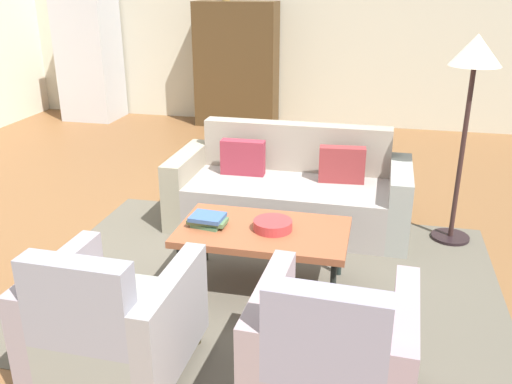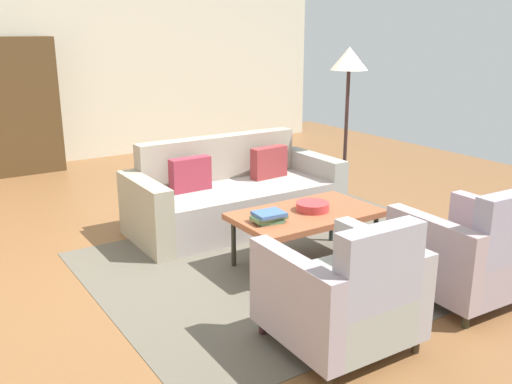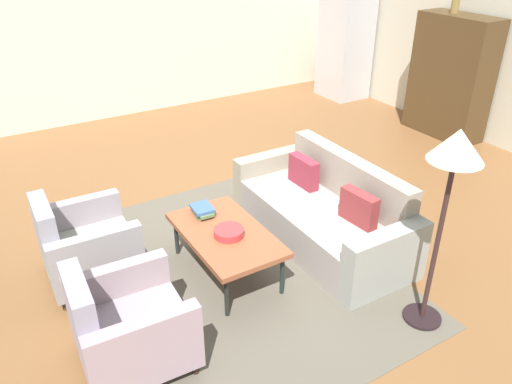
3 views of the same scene
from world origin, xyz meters
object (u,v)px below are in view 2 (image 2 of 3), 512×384
at_px(book_stack, 269,217).
at_px(armchair_left, 346,298).
at_px(couch, 232,197).
at_px(fruit_bowl, 313,206).
at_px(armchair_right, 471,256).
at_px(cabinet, 9,107).
at_px(coffee_table, 306,216).
at_px(floor_lamp, 349,73).

bearing_deg(book_stack, armchair_left, -100.32).
height_order(couch, armchair_left, armchair_left).
bearing_deg(fruit_bowl, armchair_left, -119.90).
distance_m(armchair_right, fruit_bowl, 1.29).
bearing_deg(cabinet, fruit_bowl, -72.36).
relative_size(book_stack, cabinet, 0.16).
bearing_deg(cabinet, coffee_table, -73.14).
xyz_separation_m(book_stack, floor_lamp, (1.82, 1.16, 0.94)).
bearing_deg(coffee_table, couch, 89.97).
bearing_deg(floor_lamp, armchair_left, -131.50).
relative_size(fruit_bowl, book_stack, 0.98).
xyz_separation_m(coffee_table, armchair_right, (0.60, -1.17, -0.08)).
height_order(couch, book_stack, couch).
bearing_deg(coffee_table, floor_lamp, 38.22).
relative_size(armchair_right, cabinet, 0.49).
relative_size(coffee_table, armchair_left, 1.36).
xyz_separation_m(couch, fruit_bowl, (0.07, -1.19, 0.20)).
distance_m(couch, fruit_bowl, 1.21).
distance_m(armchair_right, floor_lamp, 2.67).
distance_m(couch, cabinet, 3.74).
distance_m(coffee_table, fruit_bowl, 0.10).
relative_size(fruit_bowl, floor_lamp, 0.16).
bearing_deg(book_stack, couch, 72.06).
height_order(couch, fruit_bowl, couch).
height_order(book_stack, floor_lamp, floor_lamp).
height_order(armchair_left, book_stack, armchair_left).
distance_m(armchair_left, armchair_right, 1.20).
distance_m(cabinet, floor_lamp, 4.51).
bearing_deg(coffee_table, armchair_left, -117.28).
height_order(coffee_table, floor_lamp, floor_lamp).
bearing_deg(couch, floor_lamp, 177.72).
bearing_deg(fruit_bowl, floor_lamp, 39.62).
bearing_deg(cabinet, book_stack, -77.87).
xyz_separation_m(book_stack, cabinet, (-1.00, 4.64, 0.40)).
relative_size(couch, armchair_left, 2.39).
height_order(armchair_left, cabinet, cabinet).
bearing_deg(coffee_table, cabinet, 106.86).
relative_size(armchair_right, fruit_bowl, 3.20).
bearing_deg(cabinet, couch, -67.79).
xyz_separation_m(armchair_right, floor_lamp, (0.82, 2.28, 1.10)).
relative_size(cabinet, floor_lamp, 1.05).
bearing_deg(floor_lamp, cabinet, 128.93).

